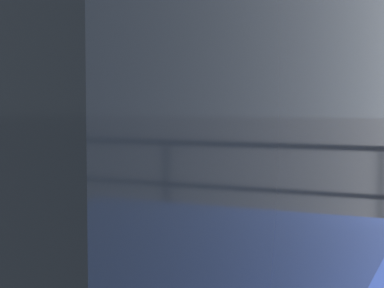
% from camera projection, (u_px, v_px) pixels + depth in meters
% --- Properties ---
extents(parking_meter, '(0.19, 0.20, 1.55)m').
position_uv_depth(parking_meter, '(284.00, 148.00, 2.99)').
color(parking_meter, slate).
rests_on(parking_meter, sidewalk_curb).
extents(pedestrian_at_meter, '(0.68, 0.48, 1.76)m').
position_uv_depth(pedestrian_at_meter, '(171.00, 167.00, 3.39)').
color(pedestrian_at_meter, '#1E233F').
rests_on(pedestrian_at_meter, sidewalk_curb).
extents(background_railing, '(24.06, 0.06, 1.01)m').
position_uv_depth(background_railing, '(372.00, 176.00, 5.43)').
color(background_railing, black).
rests_on(background_railing, sidewalk_curb).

